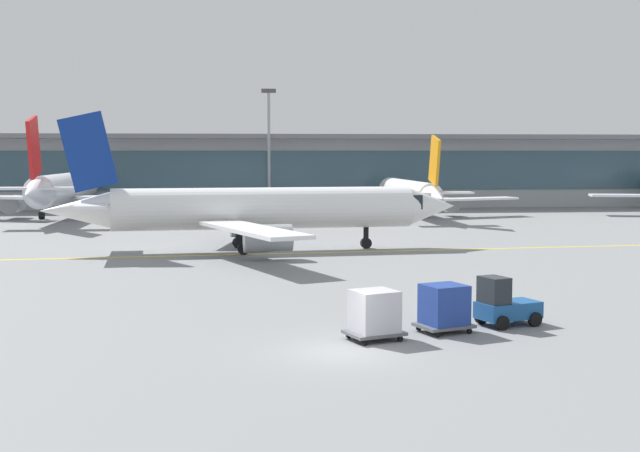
# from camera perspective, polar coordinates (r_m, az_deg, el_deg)

# --- Properties ---
(ground_plane) EXTENTS (400.00, 400.00, 0.00)m
(ground_plane) POSITION_cam_1_polar(r_m,az_deg,el_deg) (30.68, 1.53, -8.63)
(ground_plane) COLOR gray
(taxiway_centreline_stripe) EXTENTS (109.55, 10.66, 0.01)m
(taxiway_centreline_stripe) POSITION_cam_1_polar(r_m,az_deg,el_deg) (60.11, -3.73, -1.91)
(taxiway_centreline_stripe) COLOR yellow
(taxiway_centreline_stripe) RESTS_ON ground_plane
(terminal_concourse) EXTENTS (193.41, 11.00, 9.60)m
(terminal_concourse) POSITION_cam_1_polar(r_m,az_deg,el_deg) (111.83, -3.65, 3.82)
(terminal_concourse) COLOR #9EA3A8
(terminal_concourse) RESTS_ON ground_plane
(gate_airplane_1) EXTENTS (30.39, 32.59, 10.82)m
(gate_airplane_1) POSITION_cam_1_polar(r_m,az_deg,el_deg) (96.80, -17.01, 2.43)
(gate_airplane_1) COLOR silver
(gate_airplane_1) RESTS_ON ground_plane
(gate_airplane_2) EXTENTS (25.31, 27.21, 9.02)m
(gate_airplane_2) POSITION_cam_1_polar(r_m,az_deg,el_deg) (95.08, 6.07, 2.26)
(gate_airplane_2) COLOR white
(gate_airplane_2) RESTS_ON ground_plane
(taxiing_regional_jet) EXTENTS (30.78, 28.50, 10.19)m
(taxiing_regional_jet) POSITION_cam_1_polar(r_m,az_deg,el_deg) (61.77, -4.16, 1.12)
(taxiing_regional_jet) COLOR white
(taxiing_regional_jet) RESTS_ON ground_plane
(baggage_tug) EXTENTS (2.92, 2.31, 2.10)m
(baggage_tug) POSITION_cam_1_polar(r_m,az_deg,el_deg) (36.01, 12.43, -5.25)
(baggage_tug) COLOR #194C8C
(baggage_tug) RESTS_ON ground_plane
(cargo_dolly_lead) EXTENTS (2.52, 2.22, 1.94)m
(cargo_dolly_lead) POSITION_cam_1_polar(r_m,az_deg,el_deg) (34.23, 8.46, -5.45)
(cargo_dolly_lead) COLOR #595B60
(cargo_dolly_lead) RESTS_ON ground_plane
(cargo_dolly_trailing) EXTENTS (2.52, 2.22, 1.94)m
(cargo_dolly_trailing) POSITION_cam_1_polar(r_m,az_deg,el_deg) (32.56, 3.73, -5.94)
(cargo_dolly_trailing) COLOR #595B60
(cargo_dolly_trailing) RESTS_ON ground_plane
(apron_light_mast_1) EXTENTS (1.80, 0.36, 15.11)m
(apron_light_mast_1) POSITION_cam_1_polar(r_m,az_deg,el_deg) (104.35, -3.51, 5.56)
(apron_light_mast_1) COLOR gray
(apron_light_mast_1) RESTS_ON ground_plane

